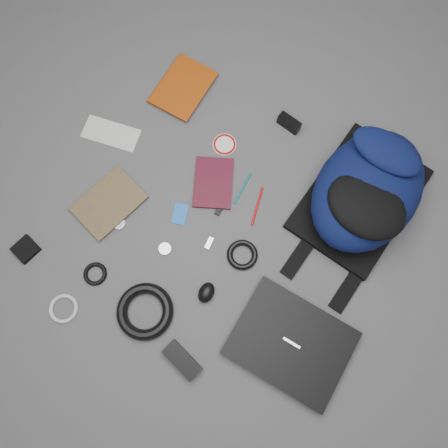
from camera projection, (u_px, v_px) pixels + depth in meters
The scene contains 23 objects.
ground at pixel (224, 225), 1.56m from camera, with size 4.00×4.00×0.00m, color #4F4F51.
backpack at pixel (368, 190), 1.48m from camera, with size 0.36×0.53×0.22m, color black, non-canonical shape.
laptop at pixel (291, 343), 1.44m from camera, with size 0.37×0.29×0.04m, color black.
textbook_red at pixel (163, 77), 1.70m from camera, with size 0.18×0.24×0.03m, color #943508.
comic_book at pixel (93, 187), 1.59m from camera, with size 0.17×0.24×0.02m, color #BD940D.
envelope at pixel (111, 134), 1.65m from camera, with size 0.21×0.10×0.00m, color silver.
dvd_case at pixel (213, 183), 1.60m from camera, with size 0.14×0.19×0.02m, color #3E0B19.
compact_camera at pixel (289, 123), 1.64m from camera, with size 0.09×0.03×0.05m, color black.
sticker_disc at pixel (225, 144), 1.64m from camera, with size 0.09×0.09×0.00m, color white.
pen_teal at pixel (243, 188), 1.59m from camera, with size 0.01×0.01×0.13m, color #0D6B7D.
pen_red at pixel (257, 206), 1.58m from camera, with size 0.01×0.01×0.15m, color red.
id_badge at pixel (180, 214), 1.57m from camera, with size 0.05×0.08×0.00m, color blue.
usb_black at pixel (220, 209), 1.57m from camera, with size 0.02×0.05×0.01m, color black.
usb_silver at pixel (209, 243), 1.54m from camera, with size 0.02×0.04×0.01m, color silver.
mouse at pixel (206, 293), 1.48m from camera, with size 0.05×0.07×0.04m, color black.
headphone_left at pixel (119, 224), 1.56m from camera, with size 0.04×0.04×0.01m, color #BBBBBD.
headphone_right at pixel (165, 249), 1.54m from camera, with size 0.04×0.04×0.01m, color silver.
cable_coil at pixel (242, 255), 1.53m from camera, with size 0.11×0.11×0.02m, color black.
power_brick at pixel (182, 360), 1.43m from camera, with size 0.13×0.06×0.03m, color black.
power_cord_coil at pixel (145, 311), 1.47m from camera, with size 0.19×0.19×0.04m, color black.
pouch at pixel (26, 249), 1.53m from camera, with size 0.08×0.08×0.02m, color black.
earbud_coil at pixel (95, 274), 1.51m from camera, with size 0.08×0.08×0.02m, color black.
white_cable_coil at pixel (63, 309), 1.48m from camera, with size 0.10×0.10×0.01m, color silver.
Camera 1 is at (0.19, -0.34, 1.51)m, focal length 35.00 mm.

